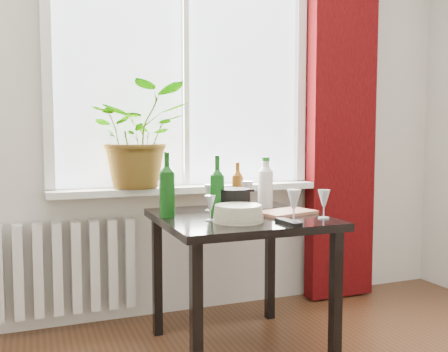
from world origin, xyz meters
name	(u,v)px	position (x,y,z in m)	size (l,w,h in m)	color
window	(184,67)	(0.00, 2.22, 1.60)	(1.72, 0.08, 1.62)	white
windowsill	(188,189)	(0.00, 2.15, 0.82)	(1.72, 0.20, 0.04)	silver
curtain	(341,117)	(1.12, 2.12, 1.30)	(0.50, 0.12, 2.56)	#370506
radiator	(67,268)	(-0.75, 2.18, 0.38)	(0.80, 0.10, 0.55)	silver
table	(240,232)	(0.10, 1.55, 0.65)	(0.85, 0.85, 0.74)	black
potted_plant	(139,136)	(-0.31, 2.14, 1.16)	(0.57, 0.50, 0.64)	#29671B
wine_bottle_left	(167,184)	(-0.27, 1.64, 0.91)	(0.08, 0.08, 0.35)	#0C3F0C
wine_bottle_right	(217,185)	(-0.02, 1.58, 0.90)	(0.08, 0.08, 0.33)	#0D440F
bottle_amber	(238,184)	(0.20, 1.83, 0.88)	(0.07, 0.07, 0.27)	brown
cleaning_bottle	(265,182)	(0.35, 1.75, 0.89)	(0.09, 0.09, 0.30)	silver
wineglass_front_right	(294,206)	(0.26, 1.25, 0.82)	(0.07, 0.07, 0.17)	silver
wineglass_far_right	(324,204)	(0.46, 1.30, 0.82)	(0.06, 0.06, 0.15)	silver
wineglass_back_center	(247,195)	(0.23, 1.74, 0.82)	(0.07, 0.07, 0.17)	white
wineglass_back_left	(210,197)	(0.00, 1.75, 0.82)	(0.06, 0.06, 0.15)	silver
wineglass_front_left	(210,208)	(-0.10, 1.45, 0.80)	(0.05, 0.05, 0.13)	#B7BEC5
plate_stack	(238,214)	(0.02, 1.38, 0.78)	(0.25, 0.25, 0.08)	beige
fondue_pot	(233,202)	(0.07, 1.58, 0.81)	(0.21, 0.18, 0.14)	black
tv_remote	(288,222)	(0.22, 1.23, 0.75)	(0.05, 0.17, 0.02)	black
cutting_board	(286,212)	(0.35, 1.51, 0.75)	(0.31, 0.20, 0.02)	#A6654B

